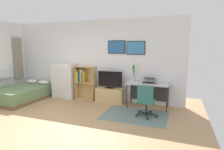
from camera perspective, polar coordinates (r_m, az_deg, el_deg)
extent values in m
plane|color=tan|center=(4.73, -19.14, -14.29)|extent=(7.20, 7.20, 0.00)
cube|color=white|center=(6.44, -5.93, 4.55)|extent=(6.12, 0.06, 2.70)
cube|color=black|center=(6.04, 1.40, 8.64)|extent=(0.59, 0.02, 0.42)
cube|color=#285B93|center=(6.03, 1.37, 8.64)|extent=(0.55, 0.01, 0.38)
cube|color=black|center=(5.86, 7.34, 8.33)|extent=(0.59, 0.02, 0.42)
cube|color=teal|center=(5.85, 7.31, 8.33)|extent=(0.55, 0.01, 0.38)
cube|color=white|center=(7.44, -31.28, 4.66)|extent=(0.02, 1.03, 1.48)
cube|color=silver|center=(7.45, -31.34, 4.66)|extent=(0.01, 0.95, 1.40)
cube|color=gray|center=(7.86, -27.08, 4.61)|extent=(0.05, 0.40, 1.54)
cube|color=silver|center=(7.42, -30.51, 0.44)|extent=(0.20, 0.52, 0.30)
cube|color=slate|center=(5.08, 7.04, -12.20)|extent=(1.70, 1.20, 0.01)
cube|color=brown|center=(7.10, -25.75, -6.53)|extent=(1.29, 1.94, 0.10)
cube|color=#6B8C5B|center=(7.05, -25.87, -4.78)|extent=(1.25, 1.90, 0.35)
ellipsoid|color=white|center=(7.69, -23.55, -1.80)|extent=(0.44, 0.29, 0.14)
ellipsoid|color=white|center=(7.31, -20.45, -2.13)|extent=(0.44, 0.29, 0.14)
cube|color=white|center=(6.81, -14.54, -1.75)|extent=(0.81, 0.42, 1.22)
cube|color=silver|center=(6.74, -15.44, -5.84)|extent=(0.77, 0.01, 0.28)
sphere|color=#A59E8C|center=(6.72, -15.52, -5.87)|extent=(0.03, 0.03, 0.03)
cube|color=silver|center=(6.67, -15.54, -3.33)|extent=(0.77, 0.01, 0.28)
sphere|color=#A59E8C|center=(6.65, -15.62, -3.36)|extent=(0.03, 0.03, 0.03)
cube|color=silver|center=(6.61, -15.65, -0.78)|extent=(0.77, 0.01, 0.28)
sphere|color=#A59E8C|center=(6.60, -15.73, -0.80)|extent=(0.03, 0.03, 0.03)
cube|color=silver|center=(6.57, -15.75, 1.81)|extent=(0.77, 0.01, 0.28)
sphere|color=#A59E8C|center=(6.56, -15.84, 1.80)|extent=(0.03, 0.03, 0.03)
cube|color=tan|center=(6.61, -10.79, -2.24)|extent=(0.02, 0.30, 1.15)
cube|color=tan|center=(6.29, -5.48, -2.67)|extent=(0.02, 0.30, 1.15)
cube|color=tan|center=(6.57, -8.10, -7.29)|extent=(0.70, 0.30, 0.02)
cube|color=tan|center=(6.44, -8.21, -2.25)|extent=(0.66, 0.30, 0.02)
cube|color=tan|center=(6.36, -8.31, 2.55)|extent=(0.66, 0.30, 0.02)
cube|color=tan|center=(6.57, -7.60, -2.23)|extent=(0.70, 0.01, 1.15)
cube|color=orange|center=(6.52, -10.77, -0.16)|extent=(0.03, 0.21, 0.43)
cube|color=gold|center=(6.50, -10.48, -0.46)|extent=(0.04, 0.21, 0.37)
cube|color=gold|center=(6.48, -10.22, -0.29)|extent=(0.02, 0.20, 0.41)
cube|color=black|center=(6.47, -9.97, -0.43)|extent=(0.02, 0.21, 0.39)
cube|color=#1E519E|center=(6.47, -9.70, -0.69)|extent=(0.03, 0.23, 0.33)
cube|color=#2D8C4C|center=(6.42, -9.54, -0.14)|extent=(0.03, 0.17, 0.46)
cube|color=white|center=(6.42, -9.09, -0.23)|extent=(0.03, 0.23, 0.44)
cube|color=black|center=(6.41, -8.76, -0.65)|extent=(0.03, 0.23, 0.35)
cube|color=gold|center=(6.38, -8.52, -0.51)|extent=(0.03, 0.22, 0.39)
cube|color=tan|center=(6.09, -0.57, -6.24)|extent=(0.91, 0.40, 0.48)
cube|color=tan|center=(5.91, -1.28, -6.72)|extent=(0.91, 0.01, 0.02)
cube|color=black|center=(6.01, -0.64, -3.99)|extent=(0.28, 0.16, 0.02)
cube|color=black|center=(6.01, -0.65, -3.66)|extent=(0.06, 0.04, 0.05)
cube|color=black|center=(5.96, -0.65, -1.23)|extent=(0.82, 0.02, 0.50)
cube|color=black|center=(5.95, -0.69, -1.25)|extent=(0.79, 0.01, 0.47)
cube|color=silver|center=(5.59, 11.03, -2.66)|extent=(1.22, 0.58, 0.03)
cube|color=#2D2D30|center=(5.55, 4.55, -6.54)|extent=(0.03, 0.03, 0.71)
cube|color=#2D2D30|center=(5.37, 16.61, -7.41)|extent=(0.03, 0.03, 0.71)
cube|color=#2D2D30|center=(6.03, 5.89, -5.32)|extent=(0.03, 0.03, 0.71)
cube|color=#2D2D30|center=(5.86, 16.95, -6.06)|extent=(0.03, 0.03, 0.71)
cube|color=#2D2D30|center=(5.93, 11.38, -5.33)|extent=(1.16, 0.02, 0.50)
cylinder|color=#232326|center=(5.03, 13.69, -12.35)|extent=(0.05, 0.05, 0.05)
cube|color=#232326|center=(5.03, 12.10, -11.79)|extent=(0.28, 0.04, 0.02)
cylinder|color=#232326|center=(5.30, 11.98, -11.17)|extent=(0.05, 0.05, 0.05)
cube|color=#232326|center=(5.17, 11.27, -11.20)|extent=(0.12, 0.27, 0.02)
cylinder|color=#232326|center=(5.26, 8.37, -11.23)|extent=(0.05, 0.05, 0.05)
cube|color=#232326|center=(5.15, 9.42, -11.23)|extent=(0.24, 0.19, 0.02)
cylinder|color=#232326|center=(4.96, 7.49, -12.46)|extent=(0.05, 0.05, 0.05)
cube|color=#232326|center=(5.00, 9.02, -11.84)|extent=(0.25, 0.18, 0.02)
cylinder|color=#232326|center=(4.81, 10.90, -13.25)|extent=(0.05, 0.05, 0.05)
cube|color=#232326|center=(4.92, 10.70, -12.21)|extent=(0.11, 0.28, 0.02)
cylinder|color=#232326|center=(5.00, 10.55, -9.87)|extent=(0.04, 0.04, 0.30)
cube|color=#2D6B66|center=(4.95, 10.61, -8.06)|extent=(0.45, 0.45, 0.03)
cube|color=#2D6B66|center=(4.70, 10.23, -5.93)|extent=(0.40, 0.04, 0.45)
cube|color=#333338|center=(5.63, 11.24, -2.36)|extent=(0.36, 0.25, 0.01)
cube|color=black|center=(5.63, 11.23, -2.29)|extent=(0.33, 0.23, 0.00)
cube|color=#333338|center=(5.76, 11.46, -0.95)|extent=(0.36, 0.23, 0.07)
cube|color=#234C5B|center=(5.75, 11.45, -0.95)|extent=(0.34, 0.21, 0.06)
ellipsoid|color=#262628|center=(5.55, 13.47, -2.49)|extent=(0.06, 0.10, 0.03)
cylinder|color=silver|center=(5.83, 6.63, -1.14)|extent=(0.09, 0.09, 0.16)
cylinder|color=#3D8438|center=(5.80, 6.76, 0.28)|extent=(0.01, 0.01, 0.36)
sphere|color=#308B2C|center=(5.78, 6.79, 2.03)|extent=(0.07, 0.07, 0.07)
cylinder|color=#3D8438|center=(5.82, 6.69, -0.07)|extent=(0.01, 0.01, 0.28)
sphere|color=#308B2C|center=(5.80, 6.72, 1.32)|extent=(0.07, 0.07, 0.07)
cylinder|color=#3D8438|center=(5.81, 6.52, 0.40)|extent=(0.01, 0.01, 0.38)
sphere|color=#308B2C|center=(5.79, 6.56, 2.26)|extent=(0.07, 0.07, 0.07)
cylinder|color=#3D8438|center=(5.78, 6.68, 0.66)|extent=(0.01, 0.01, 0.44)
sphere|color=#308B2C|center=(5.75, 6.72, 2.83)|extent=(0.07, 0.07, 0.07)
cylinder|color=silver|center=(5.56, 7.94, -2.44)|extent=(0.06, 0.06, 0.01)
cylinder|color=silver|center=(5.55, 7.95, -1.91)|extent=(0.01, 0.01, 0.10)
cone|color=silver|center=(5.54, 7.97, -1.02)|extent=(0.07, 0.07, 0.07)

